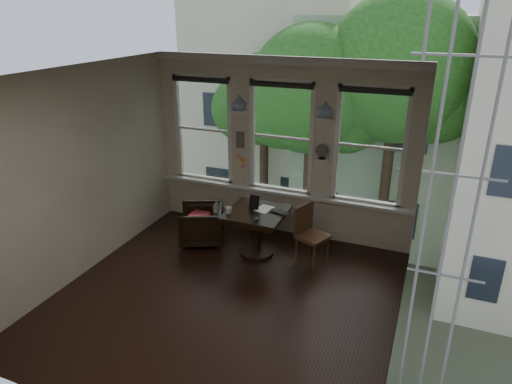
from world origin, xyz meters
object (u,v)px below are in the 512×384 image
at_px(laptop, 278,213).
at_px(mug, 229,210).
at_px(side_chair_right, 313,236).
at_px(armchair_left, 201,224).
at_px(table, 256,233).

xyz_separation_m(laptop, mug, (-0.71, -0.27, 0.04)).
distance_m(side_chair_right, mug, 1.35).
bearing_deg(armchair_left, table, 64.83).
bearing_deg(side_chair_right, laptop, 115.50).
xyz_separation_m(table, mug, (-0.37, -0.23, 0.43)).
distance_m(laptop, mug, 0.76).
bearing_deg(mug, side_chair_right, 13.04).
height_order(table, armchair_left, table).
distance_m(table, mug, 0.61).
height_order(side_chair_right, mug, side_chair_right).
bearing_deg(armchair_left, mug, 44.80).
relative_size(table, mug, 8.16).
distance_m(armchair_left, laptop, 1.42).
relative_size(table, side_chair_right, 0.98).
xyz_separation_m(table, side_chair_right, (0.90, 0.07, 0.09)).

